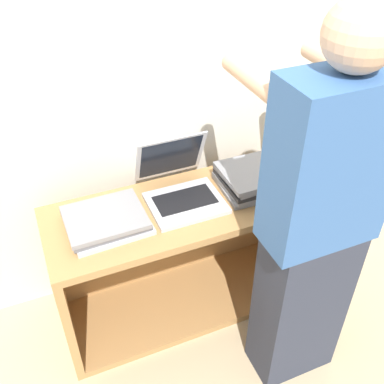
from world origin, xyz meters
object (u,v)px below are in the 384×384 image
laptop_open (181,187)px  laptop_stack_left (106,220)px  laptop_stack_right (256,177)px  person (315,228)px

laptop_open → laptop_stack_left: laptop_open is taller
laptop_stack_right → person: size_ratio=0.21×
laptop_stack_right → person: (-0.04, -0.48, 0.11)m
laptop_open → person: person is taller
laptop_open → laptop_stack_left: (-0.35, -0.06, -0.02)m
person → laptop_stack_right: bearing=85.1°
laptop_open → person: bearing=-60.6°
laptop_open → laptop_stack_right: laptop_open is taller
laptop_stack_right → person: 0.50m
laptop_stack_right → person: bearing=-94.9°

